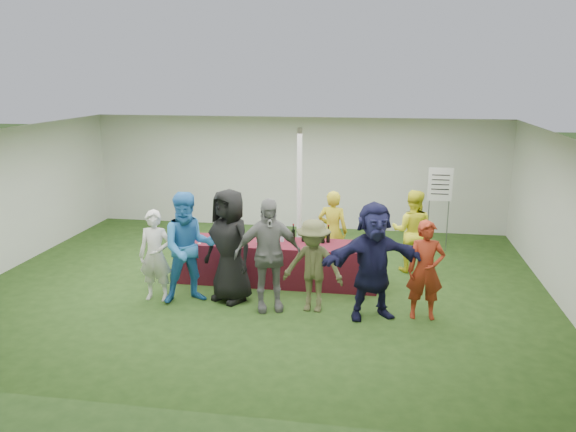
% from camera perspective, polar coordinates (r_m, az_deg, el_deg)
% --- Properties ---
extents(ground, '(60.00, 60.00, 0.00)m').
position_cam_1_polar(ground, '(10.22, -2.64, -6.91)').
color(ground, '#284719').
rests_on(ground, ground).
extents(tent, '(10.00, 10.00, 10.00)m').
position_cam_1_polar(tent, '(10.88, 1.17, 1.84)').
color(tent, white).
rests_on(tent, ground).
extents(serving_table, '(3.60, 0.80, 0.75)m').
position_cam_1_polar(serving_table, '(10.18, -1.11, -4.73)').
color(serving_table, maroon).
rests_on(serving_table, ground).
extents(wine_bottles, '(0.70, 0.13, 0.32)m').
position_cam_1_polar(wine_bottles, '(10.08, 2.43, -1.99)').
color(wine_bottles, black).
rests_on(wine_bottles, serving_table).
extents(wine_glasses, '(1.14, 0.10, 0.16)m').
position_cam_1_polar(wine_glasses, '(9.98, -6.40, -2.28)').
color(wine_glasses, silver).
rests_on(wine_glasses, serving_table).
extents(water_bottle, '(0.07, 0.07, 0.23)m').
position_cam_1_polar(water_bottle, '(10.10, -0.61, -2.04)').
color(water_bottle, silver).
rests_on(water_bottle, serving_table).
extents(bar_towel, '(0.25, 0.18, 0.03)m').
position_cam_1_polar(bar_towel, '(9.95, 7.90, -2.96)').
color(bar_towel, white).
rests_on(bar_towel, serving_table).
extents(dump_bucket, '(0.26, 0.26, 0.18)m').
position_cam_1_polar(dump_bucket, '(9.67, 8.33, -3.02)').
color(dump_bucket, slate).
rests_on(dump_bucket, serving_table).
extents(wine_list_sign, '(0.50, 0.03, 1.80)m').
position_cam_1_polar(wine_list_sign, '(12.15, 15.17, 2.49)').
color(wine_list_sign, slate).
rests_on(wine_list_sign, ground).
extents(staff_pourer, '(0.62, 0.45, 1.57)m').
position_cam_1_polar(staff_pourer, '(10.69, 4.55, -1.54)').
color(staff_pourer, gold).
rests_on(staff_pourer, ground).
extents(staff_back, '(0.84, 0.69, 1.59)m').
position_cam_1_polar(staff_back, '(10.89, 12.49, -1.51)').
color(staff_back, yellow).
rests_on(staff_back, ground).
extents(customer_0, '(0.57, 0.38, 1.53)m').
position_cam_1_polar(customer_0, '(9.56, -13.32, -3.93)').
color(customer_0, silver).
rests_on(customer_0, ground).
extents(customer_1, '(1.12, 1.02, 1.86)m').
position_cam_1_polar(customer_1, '(9.32, -10.04, -3.20)').
color(customer_1, '#2A75C4').
rests_on(customer_1, ground).
extents(customer_2, '(1.10, 0.97, 1.90)m').
position_cam_1_polar(customer_2, '(9.27, -5.98, -3.01)').
color(customer_2, black).
rests_on(customer_2, ground).
extents(customer_3, '(1.16, 0.78, 1.83)m').
position_cam_1_polar(customer_3, '(8.88, -2.05, -3.95)').
color(customer_3, slate).
rests_on(customer_3, ground).
extents(customer_4, '(1.02, 0.66, 1.50)m').
position_cam_1_polar(customer_4, '(8.88, 2.58, -5.07)').
color(customer_4, brown).
rests_on(customer_4, ground).
extents(customer_5, '(1.78, 1.10, 1.83)m').
position_cam_1_polar(customer_5, '(8.68, 8.66, -4.53)').
color(customer_5, '#16163A').
rests_on(customer_5, ground).
extents(customer_6, '(0.59, 0.41, 1.55)m').
position_cam_1_polar(customer_6, '(8.85, 13.80, -5.37)').
color(customer_6, maroon).
rests_on(customer_6, ground).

